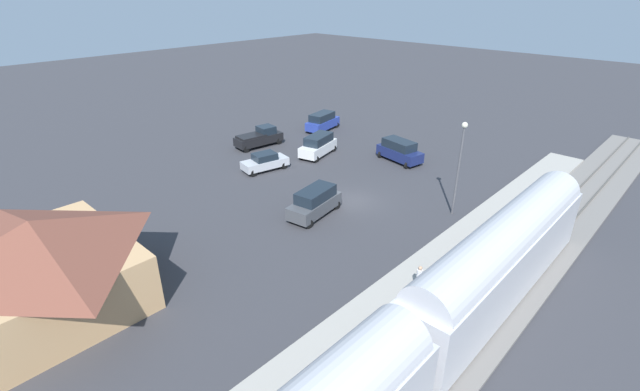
{
  "coord_description": "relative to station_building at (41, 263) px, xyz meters",
  "views": [
    {
      "loc": [
        -20.79,
        26.22,
        16.51
      ],
      "look_at": [
        1.32,
        2.65,
        1.0
      ],
      "focal_mm": 24.78,
      "sensor_mm": 36.0,
      "label": 1
    }
  ],
  "objects": [
    {
      "name": "ground_plane",
      "position": [
        -4.0,
        -22.0,
        -2.82
      ],
      "size": [
        200.0,
        200.0,
        0.0
      ],
      "primitive_type": "plane",
      "color": "#38383D"
    },
    {
      "name": "railway_track",
      "position": [
        -18.0,
        -22.0,
        -2.73
      ],
      "size": [
        4.8,
        70.0,
        0.3
      ],
      "color": "slate",
      "rests_on": "ground"
    },
    {
      "name": "platform",
      "position": [
        -14.0,
        -22.0,
        -2.67
      ],
      "size": [
        3.2,
        46.0,
        0.3
      ],
      "color": "#A8A399",
      "rests_on": "ground"
    },
    {
      "name": "station_building",
      "position": [
        0.0,
        0.0,
        0.0
      ],
      "size": [
        10.63,
        9.23,
        5.43
      ],
      "color": "tan",
      "rests_on": "ground"
    },
    {
      "name": "pedestrian_on_platform",
      "position": [
        -14.68,
        -14.93,
        -1.54
      ],
      "size": [
        0.36,
        0.36,
        1.71
      ],
      "color": "brown",
      "rests_on": "platform"
    },
    {
      "name": "suv_charcoal",
      "position": [
        -3.39,
        -18.0,
        -1.67
      ],
      "size": [
        2.66,
        5.13,
        2.22
      ],
      "color": "#47494F",
      "rests_on": "ground"
    },
    {
      "name": "pickup_black",
      "position": [
        12.54,
        -25.66,
        -1.79
      ],
      "size": [
        2.63,
        5.6,
        2.14
      ],
      "color": "black",
      "rests_on": "ground"
    },
    {
      "name": "sedan_silver",
      "position": [
        6.64,
        -21.42,
        -1.94
      ],
      "size": [
        2.72,
        4.78,
        1.74
      ],
      "color": "silver",
      "rests_on": "ground"
    },
    {
      "name": "suv_blue",
      "position": [
        11.43,
        -34.83,
        -1.67
      ],
      "size": [
        2.73,
        5.15,
        2.22
      ],
      "color": "#283D9E",
      "rests_on": "ground"
    },
    {
      "name": "suv_navy",
      "position": [
        -1.53,
        -32.46,
        -1.67
      ],
      "size": [
        5.18,
        3.08,
        2.22
      ],
      "color": "navy",
      "rests_on": "ground"
    },
    {
      "name": "suv_white",
      "position": [
        5.7,
        -28.01,
        -1.67
      ],
      "size": [
        3.04,
        5.22,
        2.22
      ],
      "color": "white",
      "rests_on": "ground"
    },
    {
      "name": "light_pole_near_platform",
      "position": [
        -11.2,
        -25.64,
        1.91
      ],
      "size": [
        0.44,
        0.44,
        7.49
      ],
      "color": "#515156",
      "rests_on": "ground"
    }
  ]
}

